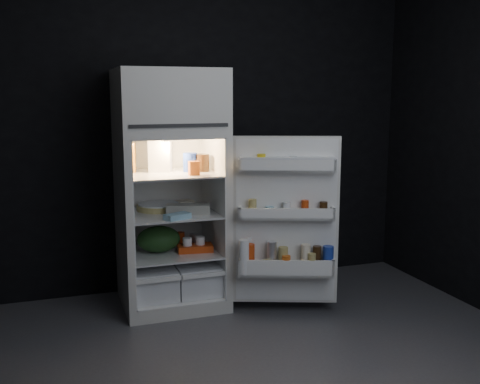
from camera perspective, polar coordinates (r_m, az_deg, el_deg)
name	(u,v)px	position (r m, az deg, el deg)	size (l,w,h in m)	color
floor	(248,379)	(3.37, 0.85, -18.44)	(4.00, 3.40, 0.00)	#49494E
wall_back	(178,125)	(4.61, -6.33, 6.74)	(4.00, 0.00, 2.70)	black
refrigerator	(170,181)	(4.25, -7.17, 1.10)	(0.76, 0.71, 1.78)	silver
fridge_door	(286,224)	(4.04, 4.65, -3.29)	(0.74, 0.43, 1.22)	silver
milk_jug	(160,156)	(4.25, -8.09, 3.68)	(0.16, 0.16, 0.24)	white
mayo_jar	(190,162)	(4.23, -5.09, 3.02)	(0.11, 0.11, 0.14)	#1B3496
jam_jar	(202,163)	(4.23, -3.87, 2.98)	(0.11, 0.11, 0.13)	black
amber_bottle	(131,158)	(4.24, -11.05, 3.44)	(0.07, 0.07, 0.22)	#B46F1C
small_carton	(194,168)	(4.04, -4.70, 2.43)	(0.07, 0.06, 0.10)	#CA5917
egg_carton	(188,209)	(4.17, -5.27, -1.73)	(0.32, 0.12, 0.07)	gray
pie	(159,207)	(4.34, -8.27, -1.53)	(0.34, 0.34, 0.04)	tan
flat_package	(177,216)	(4.00, -6.38, -2.47)	(0.18, 0.09, 0.04)	#84B5CC
wrapped_pkg	(185,204)	(4.43, -5.65, -1.18)	(0.12, 0.10, 0.05)	beige
produce_bag	(159,239)	(4.28, -8.26, -4.75)	(0.33, 0.28, 0.20)	#193815
yogurt_tray	(195,248)	(4.28, -4.58, -5.69)	(0.26, 0.14, 0.05)	#BF3A10
small_can_red	(180,238)	(4.51, -6.09, -4.65)	(0.07, 0.07, 0.09)	#BF3A10
small_can_silver	(194,239)	(4.46, -4.73, -4.79)	(0.07, 0.07, 0.09)	silver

